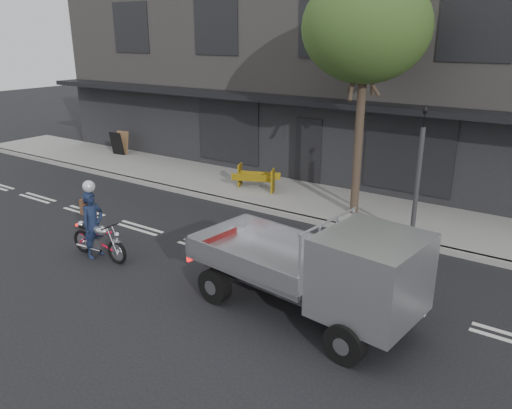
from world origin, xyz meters
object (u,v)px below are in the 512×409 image
object	(u,v)px
motorcycle	(99,239)
sandwich_board	(117,144)
construction_barrier	(252,179)
flatbed_ute	(349,273)
rider	(93,225)
traffic_light_pole	(418,181)
street_tree	(366,29)

from	to	relation	value
motorcycle	sandwich_board	xyz separation A→B (m)	(-7.65, 7.19, 0.17)
motorcycle	construction_barrier	distance (m)	6.21
motorcycle	flatbed_ute	size ratio (longest dim) A/B	0.39
rider	flatbed_ute	distance (m)	6.43
rider	traffic_light_pole	bearing A→B (deg)	-50.89
street_tree	flatbed_ute	distance (m)	7.36
construction_barrier	sandwich_board	xyz separation A→B (m)	(-7.84, 0.98, 0.09)
flatbed_ute	sandwich_board	bearing A→B (deg)	160.64
street_tree	construction_barrier	xyz separation A→B (m)	(-3.73, 0.13, -4.72)
flatbed_ute	sandwich_board	size ratio (longest dim) A/B	4.67
rider	motorcycle	bearing A→B (deg)	-91.62
traffic_light_pole	motorcycle	distance (m)	7.99
street_tree	sandwich_board	bearing A→B (deg)	174.54
sandwich_board	motorcycle	bearing A→B (deg)	-48.70
motorcycle	traffic_light_pole	bearing A→B (deg)	39.83
flatbed_ute	motorcycle	bearing A→B (deg)	-169.55
flatbed_ute	sandwich_board	world-z (taller)	flatbed_ute
street_tree	motorcycle	xyz separation A→B (m)	(-3.92, -6.08, -4.80)
flatbed_ute	traffic_light_pole	bearing A→B (deg)	100.59
traffic_light_pole	rider	distance (m)	8.06
street_tree	rider	size ratio (longest dim) A/B	4.12
traffic_light_pole	rider	size ratio (longest dim) A/B	2.14
traffic_light_pole	sandwich_board	xyz separation A→B (m)	(-13.57, 1.96, -1.00)
traffic_light_pole	construction_barrier	world-z (taller)	traffic_light_pole
motorcycle	rider	world-z (taller)	rider
traffic_light_pole	construction_barrier	bearing A→B (deg)	170.30
motorcycle	rider	size ratio (longest dim) A/B	1.10
construction_barrier	traffic_light_pole	bearing A→B (deg)	-9.70
street_tree	flatbed_ute	bearing A→B (deg)	-67.54
construction_barrier	sandwich_board	bearing A→B (deg)	172.90
street_tree	sandwich_board	size ratio (longest dim) A/B	6.77
rider	construction_barrier	xyz separation A→B (m)	(0.34, 6.21, -0.27)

